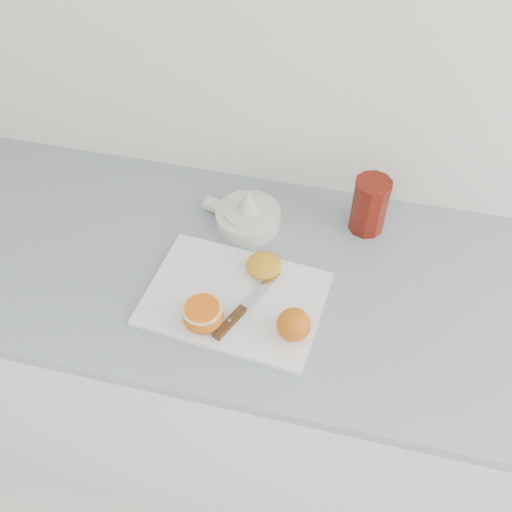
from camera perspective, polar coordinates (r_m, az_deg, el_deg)
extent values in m
cube|color=white|center=(1.20, 6.28, 23.64)|extent=(4.00, 0.04, 2.70)
cube|color=white|center=(1.63, 4.70, -12.66)|extent=(2.21, 0.60, 0.86)
cube|color=#9AA2AB|center=(1.26, 5.96, -2.94)|extent=(2.27, 0.64, 0.03)
cube|color=white|center=(1.20, -2.17, -4.25)|extent=(0.39, 0.29, 0.01)
sphere|color=orange|center=(1.12, 3.79, -6.87)|extent=(0.07, 0.07, 0.07)
ellipsoid|color=orange|center=(1.15, -5.32, -5.98)|extent=(0.08, 0.08, 0.04)
cylinder|color=#F6D88D|center=(1.13, -5.41, -5.28)|extent=(0.08, 0.08, 0.00)
cylinder|color=orange|center=(1.12, -5.42, -5.19)|extent=(0.07, 0.07, 0.00)
ellipsoid|color=orange|center=(1.23, 0.77, -0.91)|extent=(0.08, 0.08, 0.03)
cylinder|color=#C6772D|center=(1.22, 0.78, -0.61)|extent=(0.06, 0.06, 0.00)
cube|color=#482B15|center=(1.15, -2.64, -6.65)|extent=(0.05, 0.09, 0.01)
cube|color=#B7B7BC|center=(1.20, 0.47, -3.35)|extent=(0.06, 0.12, 0.00)
cylinder|color=#B7B7BC|center=(1.15, -2.64, -6.65)|extent=(0.01, 0.01, 0.01)
cylinder|color=white|center=(1.34, -0.78, 3.85)|extent=(0.15, 0.15, 0.04)
cylinder|color=white|center=(1.32, -0.79, 4.55)|extent=(0.11, 0.11, 0.01)
cone|color=white|center=(1.30, -0.81, 5.57)|extent=(0.05, 0.05, 0.06)
cube|color=white|center=(1.38, -4.21, 5.13)|extent=(0.06, 0.04, 0.02)
ellipsoid|color=orange|center=(1.31, -0.45, 4.35)|extent=(0.01, 0.01, 0.00)
ellipsoid|color=orange|center=(1.33, -1.07, 5.28)|extent=(0.01, 0.01, 0.00)
ellipsoid|color=orange|center=(1.31, -1.20, 4.35)|extent=(0.01, 0.01, 0.00)
ellipsoid|color=orange|center=(1.32, 0.14, 4.69)|extent=(0.01, 0.01, 0.00)
cylinder|color=#67140A|center=(1.32, 11.27, 4.92)|extent=(0.08, 0.08, 0.13)
cylinder|color=#F7430A|center=(1.36, 10.95, 3.36)|extent=(0.07, 0.07, 0.02)
cylinder|color=#67140A|center=(1.28, 11.73, 7.16)|extent=(0.08, 0.08, 0.00)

